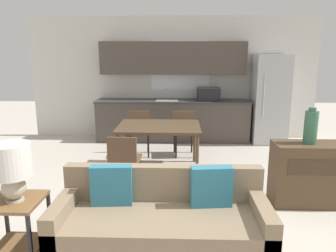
{
  "coord_description": "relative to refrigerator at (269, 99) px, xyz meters",
  "views": [
    {
      "loc": [
        0.15,
        -2.81,
        1.93
      ],
      "look_at": [
        -0.0,
        1.5,
        0.95
      ],
      "focal_mm": 35.0,
      "sensor_mm": 36.0,
      "label": 1
    }
  ],
  "objects": [
    {
      "name": "credenza",
      "position": [
        -0.15,
        -3.03,
        -0.54
      ],
      "size": [
        1.14,
        0.44,
        0.81
      ],
      "color": "brown",
      "rests_on": "ground_plane"
    },
    {
      "name": "dining_table",
      "position": [
        -2.25,
        -1.85,
        -0.25
      ],
      "size": [
        1.33,
        0.99,
        0.76
      ],
      "color": "brown",
      "rests_on": "ground_plane"
    },
    {
      "name": "couch",
      "position": [
        -2.08,
        -4.17,
        -0.6
      ],
      "size": [
        1.99,
        0.8,
        0.85
      ],
      "color": "#3D2D1E",
      "rests_on": "ground_plane"
    },
    {
      "name": "kitchen_counter",
      "position": [
        -2.06,
        0.11,
        -0.1
      ],
      "size": [
        3.34,
        0.65,
        2.15
      ],
      "color": "#4C443D",
      "rests_on": "ground_plane"
    },
    {
      "name": "wall_back",
      "position": [
        -2.07,
        0.41,
        0.41
      ],
      "size": [
        6.4,
        0.07,
        2.7
      ],
      "color": "silver",
      "rests_on": "ground_plane"
    },
    {
      "name": "side_table",
      "position": [
        -3.44,
        -4.29,
        -0.54
      ],
      "size": [
        0.48,
        0.48,
        0.6
      ],
      "color": "brown",
      "rests_on": "ground_plane"
    },
    {
      "name": "refrigerator",
      "position": [
        0.0,
        0.0,
        0.0
      ],
      "size": [
        0.71,
        0.74,
        1.88
      ],
      "color": "#B7BABC",
      "rests_on": "ground_plane"
    },
    {
      "name": "dining_chair_near_left",
      "position": [
        -2.68,
        -2.74,
        -0.46
      ],
      "size": [
        0.44,
        0.44,
        0.83
      ],
      "rotation": [
        0.0,
        0.0,
        3.09
      ],
      "color": "brown",
      "rests_on": "ground_plane"
    },
    {
      "name": "table_lamp",
      "position": [
        -3.42,
        -4.31,
        -0.02
      ],
      "size": [
        0.35,
        0.35,
        0.54
      ],
      "color": "#B2A893",
      "rests_on": "side_table"
    },
    {
      "name": "dining_chair_far_right",
      "position": [
        -1.83,
        -0.99,
        -0.46
      ],
      "size": [
        0.46,
        0.46,
        0.83
      ],
      "rotation": [
        0.0,
        0.0,
        0.1
      ],
      "color": "brown",
      "rests_on": "ground_plane"
    },
    {
      "name": "dining_chair_far_left",
      "position": [
        -2.69,
        -1.02,
        -0.46
      ],
      "size": [
        0.47,
        0.47,
        0.83
      ],
      "rotation": [
        0.0,
        0.0,
        0.12
      ],
      "color": "brown",
      "rests_on": "ground_plane"
    },
    {
      "name": "vase",
      "position": [
        -0.29,
        -3.01,
        0.08
      ],
      "size": [
        0.16,
        0.16,
        0.45
      ],
      "color": "#336047",
      "rests_on": "credenza"
    }
  ]
}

